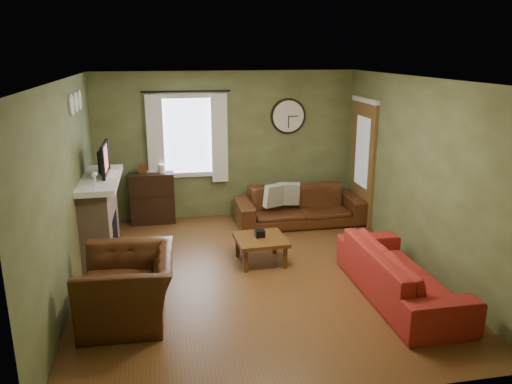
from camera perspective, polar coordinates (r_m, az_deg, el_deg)
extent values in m
cube|color=brown|center=(6.87, -0.19, -9.40)|extent=(4.60, 5.20, 0.00)
cube|color=white|center=(6.22, -0.22, 12.79)|extent=(4.60, 5.20, 0.00)
cube|color=#606A3D|center=(6.43, -20.80, 0.07)|extent=(0.00, 5.20, 2.60)
cube|color=#606A3D|center=(7.20, 18.10, 1.96)|extent=(0.00, 5.20, 2.60)
cube|color=#606A3D|center=(8.93, -3.30, 5.33)|extent=(4.60, 0.00, 2.60)
cube|color=#606A3D|center=(4.04, 6.71, -8.19)|extent=(4.60, 0.00, 2.60)
cube|color=tan|center=(7.70, -17.42, -2.92)|extent=(0.40, 1.40, 1.10)
cube|color=black|center=(7.76, -15.87, -4.60)|extent=(0.04, 0.60, 0.55)
cube|color=white|center=(7.53, -17.56, 1.34)|extent=(0.58, 1.60, 0.08)
imported|color=black|center=(7.63, -17.43, 3.19)|extent=(0.08, 0.60, 0.35)
cube|color=#994C3F|center=(7.61, -16.87, 3.63)|extent=(0.02, 0.62, 0.36)
cylinder|color=white|center=(7.03, -20.35, 9.32)|extent=(0.28, 0.28, 0.03)
cylinder|color=white|center=(7.37, -19.93, 9.62)|extent=(0.28, 0.28, 0.03)
cylinder|color=white|center=(7.72, -19.55, 9.90)|extent=(0.28, 0.28, 0.03)
cylinder|color=black|center=(8.62, -8.01, 11.33)|extent=(0.03, 0.03, 1.50)
cube|color=white|center=(8.71, -11.43, 5.77)|extent=(0.28, 0.04, 1.55)
cube|color=white|center=(8.77, -4.19, 6.11)|extent=(0.28, 0.04, 1.55)
cube|color=brown|center=(8.86, 12.12, 3.26)|extent=(0.05, 0.90, 2.10)
imported|color=#553313|center=(8.88, -12.57, 2.66)|extent=(0.17, 0.22, 0.02)
imported|color=#422210|center=(8.73, 4.96, -1.59)|extent=(2.20, 0.86, 0.64)
cube|color=#9BA18F|center=(8.51, 2.17, -0.39)|extent=(0.40, 0.26, 0.39)
cube|color=#9BA18F|center=(8.62, 3.70, -0.20)|extent=(0.40, 0.19, 0.39)
imported|color=maroon|center=(6.42, 16.15, -8.87)|extent=(0.85, 2.17, 0.64)
imported|color=#422210|center=(5.87, -14.39, -10.47)|extent=(1.07, 1.21, 0.76)
cube|color=black|center=(7.13, 0.42, -4.93)|extent=(0.14, 0.14, 0.10)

